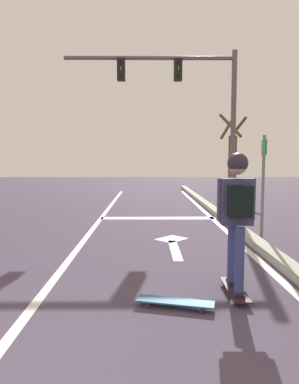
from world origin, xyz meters
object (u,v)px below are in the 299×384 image
object	(u,v)px
skateboard	(235,290)
street_sign_post	(263,171)
roadside_tree	(232,160)
spare_skateboard	(175,302)
traffic_signal_mast	(186,94)
skater	(237,205)

from	to	relation	value
skateboard	street_sign_post	size ratio (longest dim) A/B	0.39
roadside_tree	skateboard	bearing A→B (deg)	-103.49
spare_skateboard	street_sign_post	world-z (taller)	street_sign_post
street_sign_post	roadside_tree	distance (m)	8.40
roadside_tree	traffic_signal_mast	bearing A→B (deg)	-120.09
spare_skateboard	roadside_tree	bearing A→B (deg)	73.51
skater	traffic_signal_mast	world-z (taller)	traffic_signal_mast
skater	spare_skateboard	xyz separation A→B (m)	(-0.73, -0.33, -1.02)
skateboard	skater	distance (m)	1.02
street_sign_post	skateboard	bearing A→B (deg)	-113.53
spare_skateboard	traffic_signal_mast	distance (m)	8.13
skater	skateboard	bearing A→B (deg)	89.10
spare_skateboard	roadside_tree	xyz separation A→B (m)	(3.44, 11.61, 1.50)
skateboard	skater	size ratio (longest dim) A/B	0.51
traffic_signal_mast	skateboard	bearing A→B (deg)	-91.52
traffic_signal_mast	skater	bearing A→B (deg)	-91.51
skateboard	spare_skateboard	distance (m)	0.81
skateboard	street_sign_post	bearing A→B (deg)	66.47
skateboard	roadside_tree	size ratio (longest dim) A/B	0.23
skateboard	street_sign_post	xyz separation A→B (m)	(1.30, 2.99, 1.30)
skater	traffic_signal_mast	bearing A→B (deg)	88.49
traffic_signal_mast	roadside_tree	bearing A→B (deg)	59.91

